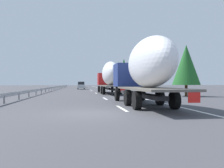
{
  "coord_description": "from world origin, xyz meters",
  "views": [
    {
      "loc": [
        -11.13,
        0.65,
        1.47
      ],
      "look_at": [
        18.87,
        -3.64,
        1.37
      ],
      "focal_mm": 36.74,
      "sensor_mm": 36.0,
      "label": 1
    }
  ],
  "objects_px": {
    "car_yellow_coupe": "(80,84)",
    "road_sign": "(112,79)",
    "car_blue_sedan": "(82,85)",
    "car_silver_hatch": "(81,85)",
    "truck_lead": "(109,76)",
    "truck_trailing": "(144,69)",
    "car_white_van": "(81,84)"
  },
  "relations": [
    {
      "from": "car_yellow_coupe",
      "to": "road_sign",
      "type": "height_order",
      "value": "road_sign"
    },
    {
      "from": "car_blue_sedan",
      "to": "car_silver_hatch",
      "type": "bearing_deg",
      "value": 178.68
    },
    {
      "from": "car_blue_sedan",
      "to": "road_sign",
      "type": "xyz_separation_m",
      "value": [
        -23.26,
        -6.5,
        1.35
      ]
    },
    {
      "from": "truck_lead",
      "to": "road_sign",
      "type": "height_order",
      "value": "truck_lead"
    },
    {
      "from": "truck_trailing",
      "to": "car_white_van",
      "type": "height_order",
      "value": "truck_trailing"
    },
    {
      "from": "road_sign",
      "to": "car_silver_hatch",
      "type": "bearing_deg",
      "value": 52.1
    },
    {
      "from": "car_blue_sedan",
      "to": "car_white_van",
      "type": "height_order",
      "value": "car_blue_sedan"
    },
    {
      "from": "truck_trailing",
      "to": "car_yellow_coupe",
      "type": "height_order",
      "value": "truck_trailing"
    },
    {
      "from": "truck_trailing",
      "to": "car_silver_hatch",
      "type": "relative_size",
      "value": 2.56
    },
    {
      "from": "car_silver_hatch",
      "to": "truck_lead",
      "type": "bearing_deg",
      "value": -171.18
    },
    {
      "from": "truck_trailing",
      "to": "road_sign",
      "type": "distance_m",
      "value": 37.06
    },
    {
      "from": "car_blue_sedan",
      "to": "car_white_van",
      "type": "relative_size",
      "value": 1.06
    },
    {
      "from": "truck_trailing",
      "to": "car_blue_sedan",
      "type": "height_order",
      "value": "truck_trailing"
    },
    {
      "from": "car_blue_sedan",
      "to": "road_sign",
      "type": "relative_size",
      "value": 1.36
    },
    {
      "from": "truck_trailing",
      "to": "car_blue_sedan",
      "type": "distance_m",
      "value": 60.31
    },
    {
      "from": "car_blue_sedan",
      "to": "truck_lead",
      "type": "bearing_deg",
      "value": -175.42
    },
    {
      "from": "car_silver_hatch",
      "to": "road_sign",
      "type": "xyz_separation_m",
      "value": [
        -5.38,
        -6.91,
        1.41
      ]
    },
    {
      "from": "truck_lead",
      "to": "car_yellow_coupe",
      "type": "relative_size",
      "value": 3.07
    },
    {
      "from": "car_blue_sedan",
      "to": "road_sign",
      "type": "height_order",
      "value": "road_sign"
    },
    {
      "from": "car_silver_hatch",
      "to": "car_blue_sedan",
      "type": "bearing_deg",
      "value": -1.32
    },
    {
      "from": "truck_lead",
      "to": "car_yellow_coupe",
      "type": "distance_m",
      "value": 59.66
    },
    {
      "from": "car_yellow_coupe",
      "to": "truck_lead",
      "type": "bearing_deg",
      "value": -176.28
    },
    {
      "from": "truck_trailing",
      "to": "car_yellow_coupe",
      "type": "bearing_deg",
      "value": 2.87
    },
    {
      "from": "car_white_van",
      "to": "road_sign",
      "type": "relative_size",
      "value": 1.28
    },
    {
      "from": "car_silver_hatch",
      "to": "car_blue_sedan",
      "type": "xyz_separation_m",
      "value": [
        17.88,
        -0.41,
        0.05
      ]
    },
    {
      "from": "truck_trailing",
      "to": "car_silver_hatch",
      "type": "distance_m",
      "value": 42.51
    },
    {
      "from": "truck_lead",
      "to": "car_white_van",
      "type": "height_order",
      "value": "truck_lead"
    },
    {
      "from": "car_silver_hatch",
      "to": "car_yellow_coupe",
      "type": "relative_size",
      "value": 1.03
    },
    {
      "from": "car_silver_hatch",
      "to": "road_sign",
      "type": "height_order",
      "value": "road_sign"
    },
    {
      "from": "truck_lead",
      "to": "car_silver_hatch",
      "type": "xyz_separation_m",
      "value": [
        24.57,
        3.81,
        -1.56
      ]
    },
    {
      "from": "car_blue_sedan",
      "to": "car_white_van",
      "type": "xyz_separation_m",
      "value": [
        26.84,
        0.14,
        -0.04
      ]
    },
    {
      "from": "truck_trailing",
      "to": "road_sign",
      "type": "height_order",
      "value": "truck_trailing"
    }
  ]
}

